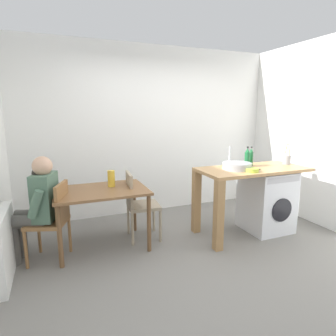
% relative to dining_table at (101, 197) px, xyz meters
% --- Properties ---
extents(ground_plane, '(5.46, 5.46, 0.00)m').
position_rel_dining_table_xyz_m(ground_plane, '(1.00, -0.65, -0.64)').
color(ground_plane, slate).
extents(wall_back, '(4.60, 0.10, 2.70)m').
position_rel_dining_table_xyz_m(wall_back, '(1.00, 1.10, 0.71)').
color(wall_back, white).
rests_on(wall_back, ground_plane).
extents(radiator, '(0.10, 0.80, 0.70)m').
position_rel_dining_table_xyz_m(radiator, '(-1.02, -0.35, -0.29)').
color(radiator, white).
rests_on(radiator, ground_plane).
extents(dining_table, '(1.10, 0.76, 0.74)m').
position_rel_dining_table_xyz_m(dining_table, '(0.00, 0.00, 0.00)').
color(dining_table, brown).
rests_on(dining_table, ground_plane).
extents(chair_person_seat, '(0.51, 0.51, 0.90)m').
position_rel_dining_table_xyz_m(chair_person_seat, '(-0.55, -0.12, -0.14)').
color(chair_person_seat, olive).
rests_on(chair_person_seat, ground_plane).
extents(chair_opposite, '(0.44, 0.44, 0.90)m').
position_rel_dining_table_xyz_m(chair_opposite, '(0.48, 0.06, -0.14)').
color(chair_opposite, gray).
rests_on(chair_opposite, ground_plane).
extents(seated_person, '(0.56, 0.54, 1.20)m').
position_rel_dining_table_xyz_m(seated_person, '(-0.70, -0.07, 0.03)').
color(seated_person, '#595651').
rests_on(seated_person, ground_plane).
extents(kitchen_counter, '(1.50, 0.68, 0.92)m').
position_rel_dining_table_xyz_m(kitchen_counter, '(1.78, -0.32, 0.12)').
color(kitchen_counter, tan).
rests_on(kitchen_counter, ground_plane).
extents(washing_machine, '(0.60, 0.61, 0.86)m').
position_rel_dining_table_xyz_m(washing_machine, '(2.25, -0.33, -0.21)').
color(washing_machine, silver).
rests_on(washing_machine, ground_plane).
extents(sink_basin, '(0.38, 0.38, 0.09)m').
position_rel_dining_table_xyz_m(sink_basin, '(1.73, -0.32, 0.32)').
color(sink_basin, '#9EA0A5').
rests_on(sink_basin, kitchen_counter).
extents(tap, '(0.02, 0.02, 0.28)m').
position_rel_dining_table_xyz_m(tap, '(1.73, -0.14, 0.42)').
color(tap, '#B2B2B7').
rests_on(tap, kitchen_counter).
extents(bottle_tall_green, '(0.07, 0.07, 0.28)m').
position_rel_dining_table_xyz_m(bottle_tall_green, '(1.96, -0.22, 0.40)').
color(bottle_tall_green, '#19592D').
rests_on(bottle_tall_green, kitchen_counter).
extents(bottle_squat_brown, '(0.06, 0.06, 0.27)m').
position_rel_dining_table_xyz_m(bottle_squat_brown, '(2.06, -0.17, 0.40)').
color(bottle_squat_brown, '#19592D').
rests_on(bottle_squat_brown, kitchen_counter).
extents(mixing_bowl, '(0.17, 0.17, 0.05)m').
position_rel_dining_table_xyz_m(mixing_bowl, '(1.81, -0.52, 0.30)').
color(mixing_bowl, '#A8C63D').
rests_on(mixing_bowl, kitchen_counter).
extents(utensil_crock, '(0.11, 0.11, 0.30)m').
position_rel_dining_table_xyz_m(utensil_crock, '(2.62, -0.27, 0.35)').
color(utensil_crock, gray).
rests_on(utensil_crock, kitchen_counter).
extents(vase, '(0.09, 0.09, 0.21)m').
position_rel_dining_table_xyz_m(vase, '(0.15, 0.10, 0.20)').
color(vase, gold).
rests_on(vase, dining_table).
extents(scissors, '(0.15, 0.06, 0.01)m').
position_rel_dining_table_xyz_m(scissors, '(1.94, -0.42, 0.28)').
color(scissors, '#B2B2B7').
rests_on(scissors, kitchen_counter).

